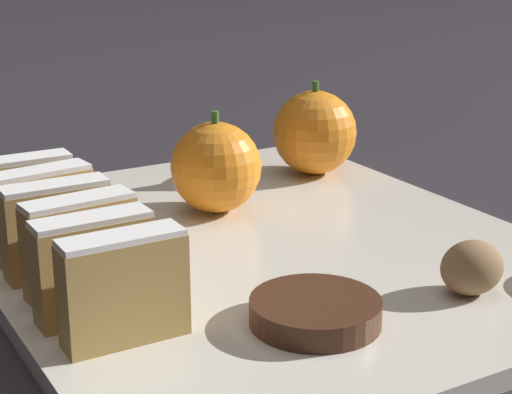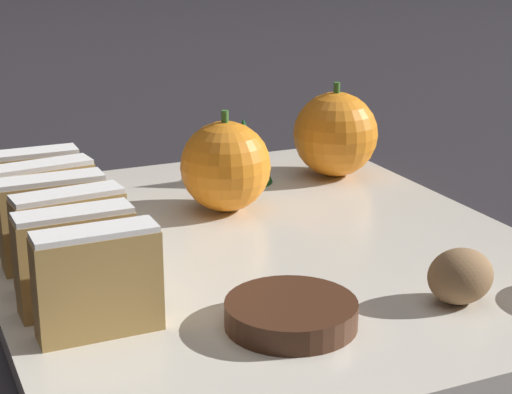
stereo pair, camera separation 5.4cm
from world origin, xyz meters
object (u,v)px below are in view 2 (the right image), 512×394
(orange_near, at_px, (225,166))
(walnut, at_px, (460,276))
(chocolate_cookie, at_px, (291,314))
(orange_far, at_px, (335,134))

(orange_near, bearing_deg, walnut, -74.17)
(chocolate_cookie, bearing_deg, orange_near, 77.89)
(orange_far, distance_m, walnut, 0.25)
(orange_far, xyz_separation_m, chocolate_cookie, (-0.15, -0.23, -0.03))
(walnut, height_order, chocolate_cookie, walnut)
(walnut, xyz_separation_m, chocolate_cookie, (-0.09, 0.01, -0.01))
(walnut, bearing_deg, chocolate_cookie, 172.96)
(orange_far, relative_size, walnut, 2.04)
(walnut, distance_m, chocolate_cookie, 0.10)
(walnut, bearing_deg, orange_far, 76.54)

